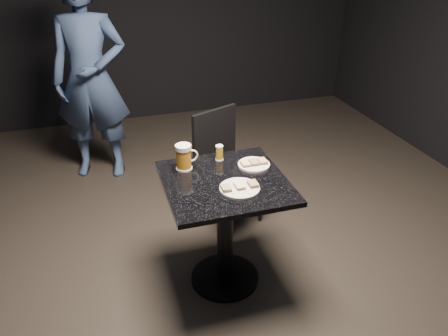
{
  "coord_description": "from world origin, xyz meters",
  "views": [
    {
      "loc": [
        -0.64,
        -2.07,
        2.02
      ],
      "look_at": [
        0.0,
        0.02,
        0.82
      ],
      "focal_mm": 35.0,
      "sensor_mm": 36.0,
      "label": 1
    }
  ],
  "objects_px": {
    "patron": "(90,79)",
    "beer_tumbler": "(219,153)",
    "chair": "(224,160)",
    "plate_large": "(240,188)",
    "plate_small": "(254,165)",
    "table": "(225,215)",
    "beer_mug": "(184,157)"
  },
  "relations": [
    {
      "from": "table",
      "to": "beer_mug",
      "type": "bearing_deg",
      "value": 133.25
    },
    {
      "from": "beer_tumbler",
      "to": "chair",
      "type": "relative_size",
      "value": 0.11
    },
    {
      "from": "plate_small",
      "to": "chair",
      "type": "bearing_deg",
      "value": 90.94
    },
    {
      "from": "beer_mug",
      "to": "chair",
      "type": "xyz_separation_m",
      "value": [
        0.4,
        0.49,
        -0.33
      ]
    },
    {
      "from": "patron",
      "to": "beer_tumbler",
      "type": "distance_m",
      "value": 1.65
    },
    {
      "from": "plate_large",
      "to": "chair",
      "type": "bearing_deg",
      "value": 78.67
    },
    {
      "from": "plate_small",
      "to": "patron",
      "type": "distance_m",
      "value": 1.85
    },
    {
      "from": "table",
      "to": "beer_mug",
      "type": "height_order",
      "value": "beer_mug"
    },
    {
      "from": "beer_mug",
      "to": "chair",
      "type": "distance_m",
      "value": 0.72
    },
    {
      "from": "plate_large",
      "to": "chair",
      "type": "distance_m",
      "value": 0.87
    },
    {
      "from": "plate_small",
      "to": "table",
      "type": "xyz_separation_m",
      "value": [
        -0.22,
        -0.12,
        -0.25
      ]
    },
    {
      "from": "plate_large",
      "to": "beer_mug",
      "type": "relative_size",
      "value": 1.43
    },
    {
      "from": "beer_tumbler",
      "to": "patron",
      "type": "bearing_deg",
      "value": 115.7
    },
    {
      "from": "beer_mug",
      "to": "patron",
      "type": "bearing_deg",
      "value": 107.36
    },
    {
      "from": "chair",
      "to": "plate_large",
      "type": "bearing_deg",
      "value": -101.33
    },
    {
      "from": "plate_large",
      "to": "plate_small",
      "type": "distance_m",
      "value": 0.29
    },
    {
      "from": "table",
      "to": "beer_tumbler",
      "type": "xyz_separation_m",
      "value": [
        0.04,
        0.25,
        0.29
      ]
    },
    {
      "from": "plate_small",
      "to": "beer_mug",
      "type": "height_order",
      "value": "beer_mug"
    },
    {
      "from": "table",
      "to": "chair",
      "type": "relative_size",
      "value": 0.86
    },
    {
      "from": "beer_tumbler",
      "to": "chair",
      "type": "distance_m",
      "value": 0.56
    },
    {
      "from": "plate_large",
      "to": "chair",
      "type": "xyz_separation_m",
      "value": [
        0.16,
        0.82,
        -0.26
      ]
    },
    {
      "from": "beer_mug",
      "to": "beer_tumbler",
      "type": "bearing_deg",
      "value": 12.18
    },
    {
      "from": "table",
      "to": "chair",
      "type": "height_order",
      "value": "chair"
    },
    {
      "from": "beer_tumbler",
      "to": "plate_small",
      "type": "bearing_deg",
      "value": -37.69
    },
    {
      "from": "plate_large",
      "to": "plate_small",
      "type": "xyz_separation_m",
      "value": [
        0.17,
        0.24,
        0.0
      ]
    },
    {
      "from": "patron",
      "to": "chair",
      "type": "relative_size",
      "value": 2.06
    },
    {
      "from": "table",
      "to": "beer_tumbler",
      "type": "height_order",
      "value": "beer_tumbler"
    },
    {
      "from": "plate_large",
      "to": "beer_mug",
      "type": "xyz_separation_m",
      "value": [
        -0.24,
        0.33,
        0.07
      ]
    },
    {
      "from": "beer_tumbler",
      "to": "beer_mug",
      "type": "bearing_deg",
      "value": -167.82
    },
    {
      "from": "plate_large",
      "to": "beer_tumbler",
      "type": "distance_m",
      "value": 0.38
    },
    {
      "from": "plate_small",
      "to": "patron",
      "type": "relative_size",
      "value": 0.11
    },
    {
      "from": "patron",
      "to": "chair",
      "type": "height_order",
      "value": "patron"
    }
  ]
}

